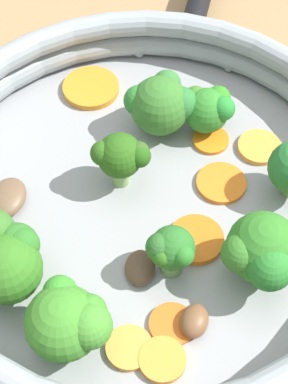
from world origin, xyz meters
TOP-DOWN VIEW (x-y plane):
  - ground_plane at (0.00, 0.00)m, footprint 4.00×4.00m
  - skillet at (0.00, 0.00)m, footprint 0.32×0.32m
  - skillet_rim_wall at (0.00, 0.00)m, footprint 0.34×0.34m
  - skillet_rivet_left at (0.10, 0.12)m, footprint 0.01×0.01m
  - skillet_rivet_right at (0.02, 0.15)m, footprint 0.01×0.01m
  - carrot_slice_0 at (0.10, 0.03)m, footprint 0.04×0.04m
  - carrot_slice_1 at (0.09, -0.05)m, footprint 0.05×0.05m
  - carrot_slice_2 at (0.06, 0.05)m, footprint 0.04×0.04m
  - carrot_slice_3 at (0.00, -0.10)m, footprint 0.03×0.03m
  - carrot_slice_4 at (0.06, 0.01)m, footprint 0.05×0.05m
  - carrot_slice_5 at (-0.01, -0.12)m, footprint 0.03×0.03m
  - carrot_slice_6 at (-0.02, 0.12)m, footprint 0.06×0.06m
  - carrot_slice_7 at (0.03, -0.04)m, footprint 0.05×0.05m
  - carrot_slice_8 at (-0.03, -0.11)m, footprint 0.04×0.04m
  - broccoli_floret_0 at (0.06, 0.06)m, footprint 0.04×0.04m
  - broccoli_floret_1 at (0.01, -0.06)m, footprint 0.04×0.03m
  - broccoli_floret_3 at (0.06, -0.07)m, footprint 0.05×0.06m
  - broccoli_floret_5 at (-0.10, -0.05)m, footprint 0.05×0.05m
  - broccoli_floret_6 at (-0.01, 0.02)m, footprint 0.04×0.03m
  - broccoli_floret_7 at (-0.06, -0.09)m, footprint 0.05×0.05m
  - broccoli_floret_8 at (0.03, 0.07)m, footprint 0.06×0.05m
  - mushroom_piece_0 at (-0.10, 0.02)m, footprint 0.04×0.04m
  - mushroom_piece_1 at (0.01, -0.10)m, footprint 0.03×0.03m
  - mushroom_piece_2 at (-0.01, -0.05)m, footprint 0.03×0.03m

SIDE VIEW (x-z plane):
  - ground_plane at x=0.00m, z-range 0.00..0.00m
  - skillet at x=0.00m, z-range 0.00..0.01m
  - carrot_slice_2 at x=0.06m, z-range 0.01..0.02m
  - carrot_slice_3 at x=0.00m, z-range 0.01..0.02m
  - carrot_slice_4 at x=0.06m, z-range 0.01..0.02m
  - carrot_slice_8 at x=-0.03m, z-range 0.01..0.02m
  - carrot_slice_0 at x=0.10m, z-range 0.01..0.02m
  - carrot_slice_5 at x=-0.01m, z-range 0.01..0.02m
  - carrot_slice_1 at x=0.09m, z-range 0.01..0.02m
  - carrot_slice_7 at x=0.03m, z-range 0.01..0.02m
  - carrot_slice_6 at x=-0.02m, z-range 0.01..0.02m
  - skillet_rivet_left at x=0.10m, z-range 0.01..0.02m
  - skillet_rivet_right at x=0.02m, z-range 0.01..0.02m
  - mushroom_piece_2 at x=-0.01m, z-range 0.01..0.02m
  - mushroom_piece_0 at x=-0.10m, z-range 0.01..0.03m
  - mushroom_piece_1 at x=0.01m, z-range 0.01..0.03m
  - skillet_rim_wall at x=0.00m, z-range 0.01..0.05m
  - broccoli_floret_0 at x=0.06m, z-range 0.02..0.06m
  - broccoli_floret_1 at x=0.01m, z-range 0.02..0.06m
  - broccoli_floret_8 at x=0.03m, z-range 0.02..0.07m
  - broccoli_floret_7 at x=-0.06m, z-range 0.02..0.07m
  - broccoli_floret_6 at x=-0.01m, z-range 0.02..0.07m
  - broccoli_floret_3 at x=0.06m, z-range 0.02..0.07m
  - broccoli_floret_5 at x=-0.10m, z-range 0.02..0.07m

